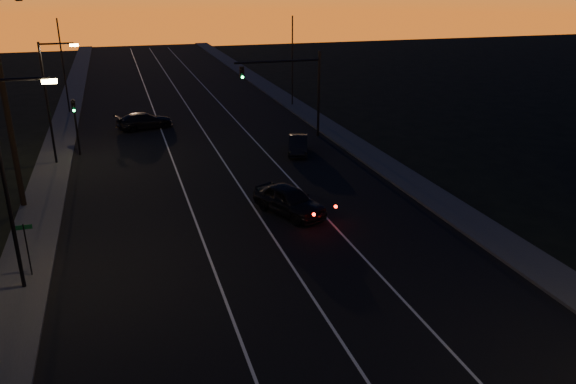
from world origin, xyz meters
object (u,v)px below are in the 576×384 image
object	(u,v)px
lead_car	(289,200)
cross_car	(145,121)
signal_mast	(291,80)
right_car	(298,145)

from	to	relation	value
lead_car	cross_car	xyz separation A→B (m)	(-6.51, 22.06, -0.09)
signal_mast	cross_car	xyz separation A→B (m)	(-11.44, 6.68, -4.06)
lead_car	right_car	xyz separation A→B (m)	(4.10, 11.00, -0.15)
signal_mast	right_car	world-z (taller)	signal_mast
lead_car	cross_car	distance (m)	23.00
cross_car	signal_mast	bearing A→B (deg)	-30.27
right_car	cross_car	size ratio (longest dim) A/B	0.80
signal_mast	right_car	size ratio (longest dim) A/B	1.69
lead_car	right_car	bearing A→B (deg)	69.55
lead_car	right_car	size ratio (longest dim) A/B	1.31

